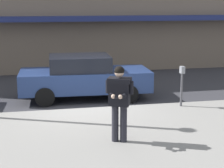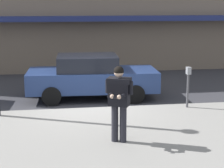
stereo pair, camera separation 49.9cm
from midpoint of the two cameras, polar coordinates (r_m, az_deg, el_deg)
name	(u,v)px [view 1 (the left image)]	position (r m, az deg, el deg)	size (l,w,h in m)	color
ground_plane	(85,110)	(11.90, -5.40, -4.03)	(80.00, 80.00, 0.00)	#333338
sidewalk	(140,137)	(9.38, 2.71, -8.10)	(32.00, 5.30, 0.14)	gray
curb_paint_line	(115,108)	(12.09, -0.71, -3.70)	(28.00, 0.12, 0.01)	silver
parked_sedan_mid	(84,77)	(13.18, -5.39, 1.12)	(4.58, 2.08, 1.54)	navy
man_texting_on_phone	(119,96)	(8.57, -0.54, -1.80)	(0.62, 0.65, 1.81)	#23232B
parking_meter	(182,80)	(11.79, 9.41, 0.56)	(0.12, 0.18, 1.27)	#4C4C51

